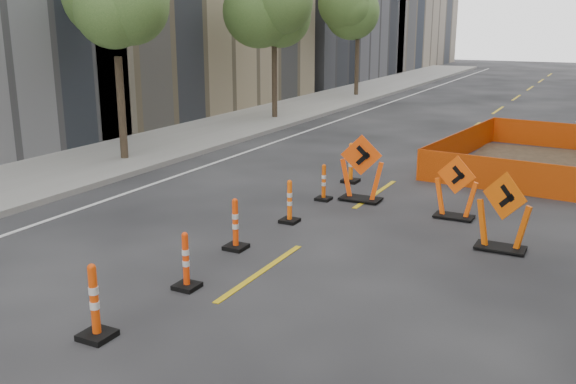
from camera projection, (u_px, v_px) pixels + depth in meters
The scene contains 15 objects.
ground_plane at pixel (105, 379), 8.07m from camera, with size 140.00×140.00×0.00m, color black.
sidewalk_left at pixel (150, 147), 22.34m from camera, with size 4.00×90.00×0.15m, color gray.
tree_l_b at pixel (115, 15), 19.20m from camera, with size 2.80×2.80×5.95m.
tree_l_c at pixel (274, 16), 27.78m from camera, with size 2.80×2.80×5.95m.
tree_l_d at pixel (358, 17), 36.36m from camera, with size 2.80×2.80×5.95m.
channelizer_3 at pixel (94, 302), 8.97m from camera, with size 0.45×0.45×1.13m, color #D63F09, non-canonical shape.
channelizer_4 at pixel (186, 261), 10.67m from camera, with size 0.39×0.39×1.00m, color #E93B09, non-canonical shape.
channelizer_5 at pixel (235, 224), 12.53m from camera, with size 0.41×0.41×1.04m, color #EF410A, non-canonical shape.
channelizer_6 at pixel (290, 201), 14.20m from camera, with size 0.39×0.39×0.98m, color #FF5D0A, non-canonical shape.
channelizer_7 at pixel (324, 182), 15.97m from camera, with size 0.36×0.36×0.92m, color #D84E09, non-canonical shape.
channelizer_8 at pixel (351, 163), 17.72m from camera, with size 0.44×0.44×1.11m, color orange, non-canonical shape.
chevron_sign_left at pixel (362, 168), 15.82m from camera, with size 1.12×0.67×1.68m, color #FF4C0A, non-canonical shape.
chevron_sign_center at pixel (456, 187), 14.44m from camera, with size 0.97×0.58×1.46m, color #FF540A, non-canonical shape.
chevron_sign_right at pixel (504, 211), 12.40m from camera, with size 1.06×0.63×1.59m, color #D95209, non-canonical shape.
safety_fence at pixel (528, 152), 19.74m from camera, with size 4.22×7.18×0.90m, color orange, non-canonical shape.
Camera 1 is at (5.35, -5.32, 4.38)m, focal length 40.00 mm.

